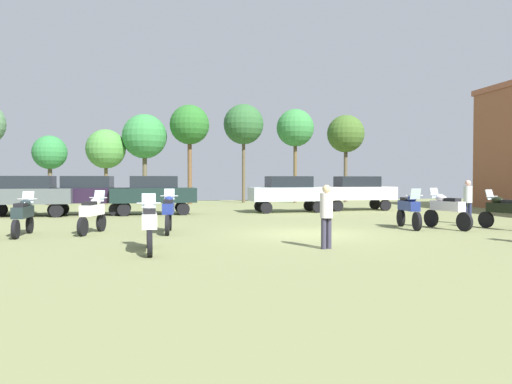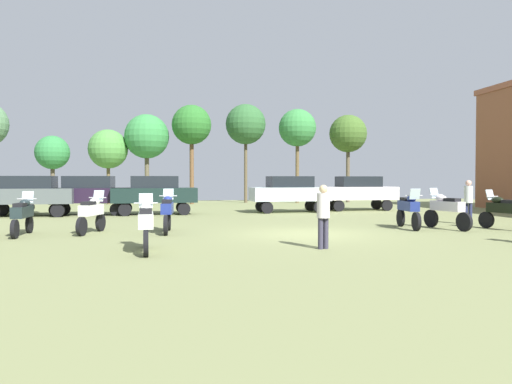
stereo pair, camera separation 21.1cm
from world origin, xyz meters
TOP-DOWN VIEW (x-y plane):
  - ground_plane at (0.00, 0.00)m, footprint 44.00×52.00m
  - motorcycle_1 at (-4.65, 1.15)m, footprint 0.62×2.25m
  - motorcycle_4 at (-9.30, 1.02)m, footprint 0.62×2.23m
  - motorcycle_6 at (-5.10, -3.19)m, footprint 0.62×2.27m
  - motorcycle_7 at (5.51, 0.71)m, footprint 0.77×2.28m
  - motorcycle_8 at (-7.18, 1.34)m, footprint 0.77×2.05m
  - motorcycle_9 at (7.44, 0.14)m, footprint 0.83×2.07m
  - motorcycle_11 at (4.20, 1.09)m, footprint 0.63×2.30m
  - car_1 at (1.85, 10.41)m, footprint 4.39×2.02m
  - car_2 at (-5.47, 9.84)m, footprint 4.41×2.08m
  - car_3 at (6.23, 11.39)m, footprint 4.32×1.85m
  - car_4 at (-11.51, 9.55)m, footprint 4.34×1.90m
  - car_5 at (-8.77, 10.13)m, footprint 4.36×1.95m
  - person_1 at (7.46, 2.36)m, footprint 0.46×0.46m
  - person_2 at (-0.49, -3.45)m, footprint 0.43×0.43m
  - tree_1 at (-9.27, 20.83)m, footprint 2.85×2.85m
  - tree_2 at (-3.25, 20.09)m, footprint 2.89×2.89m
  - tree_4 at (9.07, 20.98)m, footprint 2.96×2.96m
  - tree_5 at (4.84, 20.58)m, footprint 2.88×2.88m
  - tree_6 at (-13.00, 20.31)m, footprint 2.37×2.37m
  - tree_7 at (0.95, 21.54)m, footprint 3.11×3.11m
  - tree_8 at (-6.50, 20.65)m, footprint 3.24×3.24m

SIDE VIEW (x-z plane):
  - ground_plane at x=0.00m, z-range 0.00..0.02m
  - motorcycle_4 at x=-9.30m, z-range 0.01..1.45m
  - motorcycle_8 at x=-7.18m, z-range 0.00..1.46m
  - motorcycle_9 at x=7.44m, z-range 0.01..1.46m
  - motorcycle_6 at x=-5.10m, z-range 0.01..1.48m
  - motorcycle_1 at x=-4.65m, z-range 0.01..1.51m
  - motorcycle_11 at x=4.20m, z-range 0.01..1.52m
  - motorcycle_7 at x=5.51m, z-range 0.01..1.52m
  - person_2 at x=-0.49m, z-range 0.16..1.86m
  - person_1 at x=7.46m, z-range 0.18..1.98m
  - car_1 at x=1.85m, z-range 0.19..2.19m
  - car_2 at x=-5.47m, z-range 0.19..2.19m
  - car_3 at x=6.23m, z-range 0.19..2.19m
  - car_4 at x=-11.51m, z-range 0.19..2.19m
  - car_5 at x=-8.77m, z-range 0.19..2.19m
  - tree_6 at x=-13.00m, z-range 1.25..6.15m
  - tree_1 at x=-9.27m, z-range 1.30..6.75m
  - tree_8 at x=-6.50m, z-range 1.66..8.24m
  - tree_4 at x=9.07m, z-range 1.95..8.86m
  - tree_5 at x=4.84m, z-range 2.14..9.36m
  - tree_2 at x=-3.25m, z-range 2.14..9.41m
  - tree_7 at x=0.95m, z-range 2.25..9.89m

